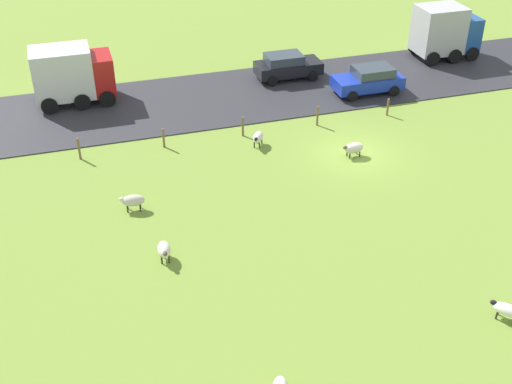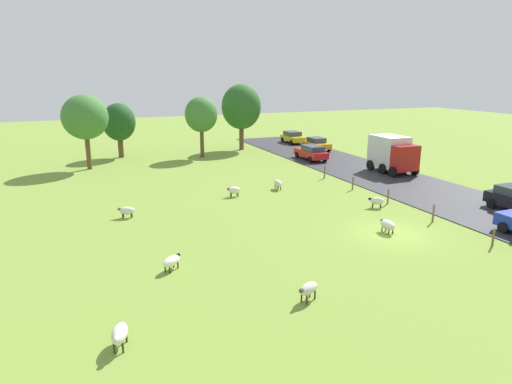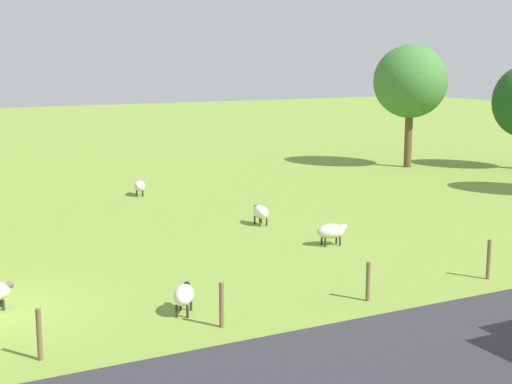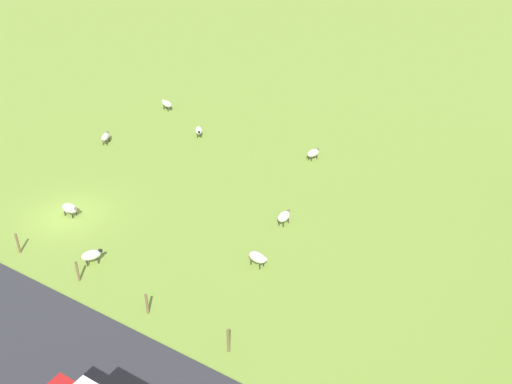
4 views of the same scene
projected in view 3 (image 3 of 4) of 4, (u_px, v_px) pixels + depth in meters
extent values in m
ellipsoid|color=silver|center=(184.00, 295.00, 19.22)|extent=(1.10, 0.95, 0.50)
ellipsoid|color=black|center=(187.00, 285.00, 19.66)|extent=(0.32, 0.29, 0.20)
cylinder|color=#2D2823|center=(180.00, 304.00, 19.56)|extent=(0.07, 0.07, 0.32)
cylinder|color=#2D2823|center=(191.00, 305.00, 19.54)|extent=(0.07, 0.07, 0.32)
cylinder|color=#2D2823|center=(177.00, 311.00, 19.03)|extent=(0.07, 0.07, 0.32)
cylinder|color=#2D2823|center=(188.00, 312.00, 19.01)|extent=(0.07, 0.07, 0.32)
ellipsoid|color=silver|center=(261.00, 212.00, 29.35)|extent=(0.97, 0.59, 0.53)
ellipsoid|color=brown|center=(256.00, 207.00, 29.72)|extent=(0.27, 0.20, 0.20)
cylinder|color=#2D2823|center=(255.00, 220.00, 29.58)|extent=(0.07, 0.07, 0.32)
cylinder|color=#2D2823|center=(261.00, 219.00, 29.70)|extent=(0.07, 0.07, 0.32)
cylinder|color=#2D2823|center=(260.00, 223.00, 29.12)|extent=(0.07, 0.07, 0.32)
cylinder|color=#2D2823|center=(267.00, 222.00, 29.23)|extent=(0.07, 0.07, 0.32)
ellipsoid|color=brown|center=(9.00, 285.00, 19.71)|extent=(0.19, 0.27, 0.20)
cylinder|color=#2D2823|center=(1.00, 302.00, 19.82)|extent=(0.07, 0.07, 0.28)
cylinder|color=#2D2823|center=(3.00, 305.00, 19.56)|extent=(0.07, 0.07, 0.28)
ellipsoid|color=beige|center=(331.00, 231.00, 26.17)|extent=(0.67, 1.10, 0.53)
ellipsoid|color=silver|center=(344.00, 227.00, 26.31)|extent=(0.21, 0.28, 0.20)
cylinder|color=#2D2823|center=(336.00, 239.00, 26.46)|extent=(0.07, 0.07, 0.31)
cylinder|color=#2D2823|center=(340.00, 241.00, 26.19)|extent=(0.07, 0.07, 0.31)
cylinder|color=#2D2823|center=(322.00, 241.00, 26.28)|extent=(0.07, 0.07, 0.31)
cylinder|color=#2D2823|center=(325.00, 243.00, 26.00)|extent=(0.07, 0.07, 0.31)
ellipsoid|color=silver|center=(140.00, 186.00, 35.47)|extent=(1.09, 0.78, 0.51)
ellipsoid|color=brown|center=(139.00, 182.00, 35.90)|extent=(0.30, 0.25, 0.20)
cylinder|color=#2D2823|center=(137.00, 192.00, 35.77)|extent=(0.07, 0.07, 0.29)
cylinder|color=#2D2823|center=(143.00, 192.00, 35.82)|extent=(0.07, 0.07, 0.29)
cylinder|color=#2D2823|center=(137.00, 194.00, 35.25)|extent=(0.07, 0.07, 0.29)
cylinder|color=#2D2823|center=(143.00, 194.00, 35.29)|extent=(0.07, 0.07, 0.29)
cylinder|color=brown|center=(408.00, 138.00, 44.45)|extent=(0.46, 0.46, 3.47)
ellipsoid|color=#3D7533|center=(410.00, 81.00, 43.85)|extent=(4.33, 4.33, 4.27)
cylinder|color=brown|center=(39.00, 334.00, 16.29)|extent=(0.12, 0.12, 1.17)
cylinder|color=brown|center=(222.00, 305.00, 18.27)|extent=(0.12, 0.12, 1.13)
cylinder|color=brown|center=(368.00, 281.00, 20.26)|extent=(0.12, 0.12, 1.09)
cylinder|color=brown|center=(489.00, 259.00, 22.22)|extent=(0.12, 0.12, 1.20)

